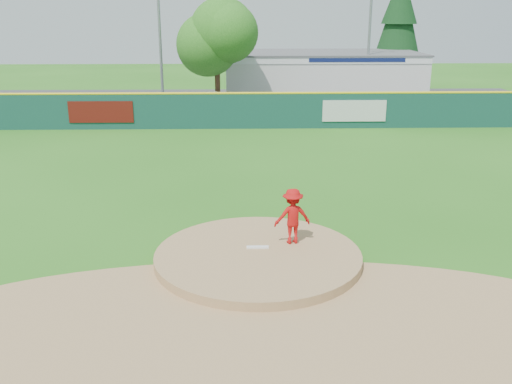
{
  "coord_description": "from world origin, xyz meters",
  "views": [
    {
      "loc": [
        -0.42,
        -13.94,
        6.37
      ],
      "look_at": [
        0.0,
        2.0,
        1.3
      ],
      "focal_mm": 40.0,
      "sensor_mm": 36.0,
      "label": 1
    }
  ],
  "objects_px": {
    "van": "(218,102)",
    "pitcher": "(292,216)",
    "deciduous_tree": "(217,40)",
    "conifer_tree": "(399,21)",
    "light_pole_right": "(370,23)",
    "light_pole_left": "(159,16)",
    "playground_slide": "(59,106)",
    "pool_building_grp": "(321,73)"
  },
  "relations": [
    {
      "from": "playground_slide",
      "to": "light_pole_left",
      "type": "bearing_deg",
      "value": 41.05
    },
    {
      "from": "deciduous_tree",
      "to": "pool_building_grp",
      "type": "bearing_deg",
      "value": 41.16
    },
    {
      "from": "pitcher",
      "to": "playground_slide",
      "type": "relative_size",
      "value": 0.63
    },
    {
      "from": "conifer_tree",
      "to": "van",
      "type": "bearing_deg",
      "value": -141.37
    },
    {
      "from": "van",
      "to": "light_pole_left",
      "type": "distance_m",
      "value": 7.38
    },
    {
      "from": "van",
      "to": "pitcher",
      "type": "bearing_deg",
      "value": -148.22
    },
    {
      "from": "playground_slide",
      "to": "pool_building_grp",
      "type": "bearing_deg",
      "value": 29.45
    },
    {
      "from": "light_pole_left",
      "to": "deciduous_tree",
      "type": "bearing_deg",
      "value": -26.57
    },
    {
      "from": "deciduous_tree",
      "to": "pitcher",
      "type": "bearing_deg",
      "value": -83.06
    },
    {
      "from": "pitcher",
      "to": "playground_slide",
      "type": "xyz_separation_m",
      "value": [
        -12.78,
        21.27,
        -0.34
      ]
    },
    {
      "from": "pool_building_grp",
      "to": "playground_slide",
      "type": "bearing_deg",
      "value": -150.55
    },
    {
      "from": "conifer_tree",
      "to": "pitcher",
      "type": "bearing_deg",
      "value": -108.81
    },
    {
      "from": "pool_building_grp",
      "to": "playground_slide",
      "type": "relative_size",
      "value": 6.21
    },
    {
      "from": "playground_slide",
      "to": "pitcher",
      "type": "bearing_deg",
      "value": -59.0
    },
    {
      "from": "playground_slide",
      "to": "light_pole_left",
      "type": "height_order",
      "value": "light_pole_left"
    },
    {
      "from": "light_pole_right",
      "to": "deciduous_tree",
      "type": "bearing_deg",
      "value": -160.02
    },
    {
      "from": "deciduous_tree",
      "to": "light_pole_left",
      "type": "bearing_deg",
      "value": 153.43
    },
    {
      "from": "pool_building_grp",
      "to": "deciduous_tree",
      "type": "bearing_deg",
      "value": -138.84
    },
    {
      "from": "pool_building_grp",
      "to": "deciduous_tree",
      "type": "height_order",
      "value": "deciduous_tree"
    },
    {
      "from": "pitcher",
      "to": "conifer_tree",
      "type": "height_order",
      "value": "conifer_tree"
    },
    {
      "from": "pool_building_grp",
      "to": "light_pole_left",
      "type": "relative_size",
      "value": 1.38
    },
    {
      "from": "van",
      "to": "light_pole_right",
      "type": "relative_size",
      "value": 0.44
    },
    {
      "from": "light_pole_left",
      "to": "playground_slide",
      "type": "bearing_deg",
      "value": -138.95
    },
    {
      "from": "pool_building_grp",
      "to": "light_pole_left",
      "type": "bearing_deg",
      "value": -157.4
    },
    {
      "from": "conifer_tree",
      "to": "light_pole_left",
      "type": "bearing_deg",
      "value": -154.65
    },
    {
      "from": "light_pole_left",
      "to": "light_pole_right",
      "type": "distance_m",
      "value": 15.14
    },
    {
      "from": "pool_building_grp",
      "to": "playground_slide",
      "type": "height_order",
      "value": "pool_building_grp"
    },
    {
      "from": "conifer_tree",
      "to": "light_pole_left",
      "type": "relative_size",
      "value": 0.86
    },
    {
      "from": "deciduous_tree",
      "to": "conifer_tree",
      "type": "bearing_deg",
      "value": 36.25
    },
    {
      "from": "pool_building_grp",
      "to": "light_pole_right",
      "type": "xyz_separation_m",
      "value": [
        3.0,
        -2.99,
        3.88
      ]
    },
    {
      "from": "pitcher",
      "to": "conifer_tree",
      "type": "relative_size",
      "value": 0.16
    },
    {
      "from": "playground_slide",
      "to": "light_pole_right",
      "type": "distance_m",
      "value": 22.52
    },
    {
      "from": "van",
      "to": "deciduous_tree",
      "type": "bearing_deg",
      "value": 27.22
    },
    {
      "from": "deciduous_tree",
      "to": "conifer_tree",
      "type": "xyz_separation_m",
      "value": [
        15.0,
        11.0,
        0.99
      ]
    },
    {
      "from": "van",
      "to": "light_pole_left",
      "type": "xyz_separation_m",
      "value": [
        -4.04,
        2.95,
        5.42
      ]
    },
    {
      "from": "deciduous_tree",
      "to": "light_pole_right",
      "type": "bearing_deg",
      "value": 19.98
    },
    {
      "from": "van",
      "to": "deciduous_tree",
      "type": "xyz_separation_m",
      "value": [
        -0.04,
        0.95,
        3.92
      ]
    },
    {
      "from": "pool_building_grp",
      "to": "light_pole_right",
      "type": "bearing_deg",
      "value": -44.95
    },
    {
      "from": "light_pole_left",
      "to": "light_pole_right",
      "type": "bearing_deg",
      "value": 7.59
    },
    {
      "from": "conifer_tree",
      "to": "light_pole_left",
      "type": "xyz_separation_m",
      "value": [
        -19.0,
        -9.0,
        0.51
      ]
    },
    {
      "from": "pitcher",
      "to": "deciduous_tree",
      "type": "height_order",
      "value": "deciduous_tree"
    },
    {
      "from": "conifer_tree",
      "to": "light_pole_right",
      "type": "height_order",
      "value": "light_pole_right"
    }
  ]
}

